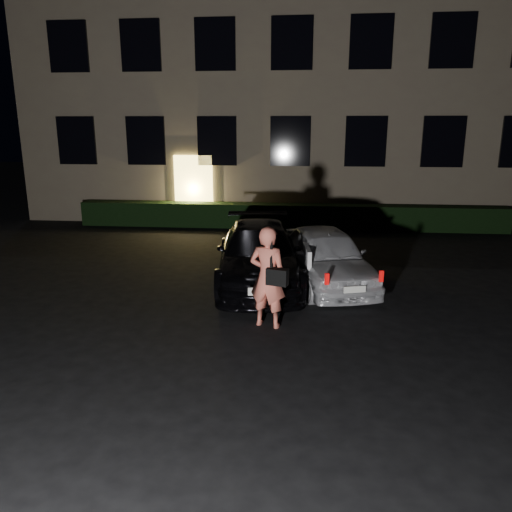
# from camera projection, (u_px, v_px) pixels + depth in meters

# --- Properties ---
(ground) EXTENTS (80.00, 80.00, 0.00)m
(ground) POSITION_uv_depth(u_px,v_px,m) (263.00, 364.00, 7.71)
(ground) COLOR black
(ground) RESTS_ON ground
(building) EXTENTS (20.00, 8.11, 12.00)m
(building) POSITION_uv_depth(u_px,v_px,m) (295.00, 64.00, 20.59)
(building) COLOR #706150
(building) RESTS_ON ground
(hedge) EXTENTS (15.00, 0.70, 0.85)m
(hedge) POSITION_uv_depth(u_px,v_px,m) (289.00, 216.00, 17.70)
(hedge) COLOR black
(hedge) RESTS_ON ground
(sedan) EXTENTS (2.39, 4.84, 1.34)m
(sedan) POSITION_uv_depth(u_px,v_px,m) (259.00, 254.00, 11.53)
(sedan) COLOR black
(sedan) RESTS_ON ground
(hatch) EXTENTS (2.52, 4.15, 1.32)m
(hatch) POSITION_uv_depth(u_px,v_px,m) (326.00, 256.00, 11.39)
(hatch) COLOR silver
(hatch) RESTS_ON ground
(man) EXTENTS (0.78, 0.64, 1.86)m
(man) POSITION_uv_depth(u_px,v_px,m) (268.00, 277.00, 8.93)
(man) COLOR #D66754
(man) RESTS_ON ground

